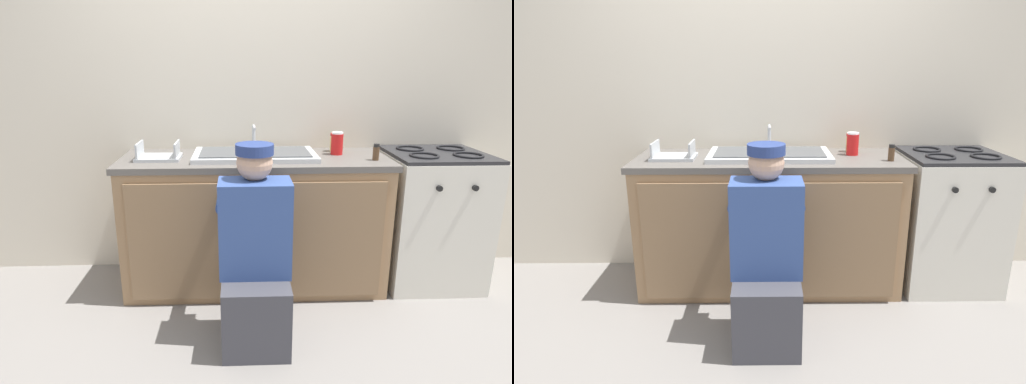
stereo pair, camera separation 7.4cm
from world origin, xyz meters
The scene contains 11 objects.
ground_plane centered at (0.00, 0.00, 0.00)m, with size 12.00×12.00×0.00m, color gray.
back_wall centered at (0.00, 0.65, 1.25)m, with size 6.00×0.10×2.50m, color beige.
counter_cabinet centered at (0.00, 0.29, 0.43)m, with size 1.72×0.62×0.87m.
countertop centered at (0.00, 0.30, 0.89)m, with size 1.76×0.62×0.04m, color #5B5651.
sink_double_basin centered at (0.00, 0.30, 0.93)m, with size 0.80×0.44×0.19m.
stove_range centered at (1.23, 0.30, 0.47)m, with size 0.64×0.62×0.94m.
plumber_person centered at (-0.02, -0.37, 0.46)m, with size 0.42×0.61×1.10m.
spice_bottle_pepper centered at (0.77, 0.17, 0.96)m, with size 0.04×0.04×0.10m.
dish_rack_tray centered at (-0.62, 0.26, 0.93)m, with size 0.28×0.22×0.11m.
soda_cup_red centered at (0.56, 0.36, 0.98)m, with size 0.08×0.08×0.15m.
condiment_jar centered at (0.57, 0.47, 0.97)m, with size 0.07×0.07×0.13m.
Camera 2 is at (-0.03, -2.47, 1.49)m, focal length 30.00 mm.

